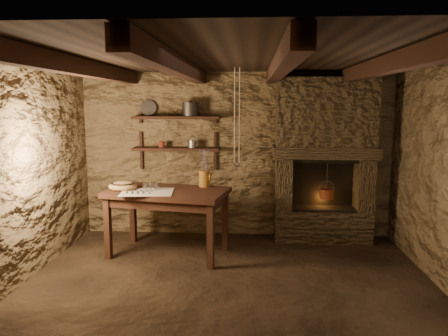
# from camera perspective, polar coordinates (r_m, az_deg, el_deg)

# --- Properties ---
(floor) EXTENTS (4.50, 4.50, 0.00)m
(floor) POSITION_cam_1_polar(r_m,az_deg,el_deg) (4.80, 0.57, -15.57)
(floor) COLOR black
(floor) RESTS_ON ground
(back_wall) EXTENTS (4.50, 0.04, 2.40)m
(back_wall) POSITION_cam_1_polar(r_m,az_deg,el_deg) (6.42, 1.54, 1.73)
(back_wall) COLOR brown
(back_wall) RESTS_ON floor
(front_wall) EXTENTS (4.50, 0.04, 2.40)m
(front_wall) POSITION_cam_1_polar(r_m,az_deg,el_deg) (2.50, -1.87, -9.10)
(front_wall) COLOR brown
(front_wall) RESTS_ON floor
(left_wall) EXTENTS (0.04, 4.00, 2.40)m
(left_wall) POSITION_cam_1_polar(r_m,az_deg,el_deg) (5.09, -25.63, -0.90)
(left_wall) COLOR brown
(left_wall) RESTS_ON floor
(ceiling) EXTENTS (4.50, 4.00, 0.04)m
(ceiling) POSITION_cam_1_polar(r_m,az_deg,el_deg) (4.40, 0.61, 14.27)
(ceiling) COLOR black
(ceiling) RESTS_ON back_wall
(beam_far_left) EXTENTS (0.14, 3.95, 0.16)m
(beam_far_left) POSITION_cam_1_polar(r_m,az_deg,el_deg) (4.72, -18.35, 12.37)
(beam_far_left) COLOR black
(beam_far_left) RESTS_ON ceiling
(beam_mid_left) EXTENTS (0.14, 3.95, 0.16)m
(beam_mid_left) POSITION_cam_1_polar(r_m,az_deg,el_deg) (4.45, -6.00, 13.00)
(beam_mid_left) COLOR black
(beam_mid_left) RESTS_ON ceiling
(beam_mid_right) EXTENTS (0.14, 3.95, 0.16)m
(beam_mid_right) POSITION_cam_1_polar(r_m,az_deg,el_deg) (4.40, 7.30, 13.04)
(beam_mid_right) COLOR black
(beam_mid_right) RESTS_ON ceiling
(beam_far_right) EXTENTS (0.14, 3.95, 0.16)m
(beam_far_right) POSITION_cam_1_polar(r_m,az_deg,el_deg) (4.57, 20.22, 12.42)
(beam_far_right) COLOR black
(beam_far_right) RESTS_ON ceiling
(shelf_lower) EXTENTS (1.25, 0.30, 0.04)m
(shelf_lower) POSITION_cam_1_polar(r_m,az_deg,el_deg) (6.34, -6.22, 2.50)
(shelf_lower) COLOR black
(shelf_lower) RESTS_ON back_wall
(shelf_upper) EXTENTS (1.25, 0.30, 0.04)m
(shelf_upper) POSITION_cam_1_polar(r_m,az_deg,el_deg) (6.31, -6.28, 6.57)
(shelf_upper) COLOR black
(shelf_upper) RESTS_ON back_wall
(hearth) EXTENTS (1.43, 0.51, 2.30)m
(hearth) POSITION_cam_1_polar(r_m,az_deg,el_deg) (6.27, 12.95, 1.59)
(hearth) COLOR #3B2F1D
(hearth) RESTS_ON floor
(work_table) EXTENTS (1.63, 1.12, 0.85)m
(work_table) POSITION_cam_1_polar(r_m,az_deg,el_deg) (5.73, -7.29, -6.73)
(work_table) COLOR black
(work_table) RESTS_ON floor
(linen_cloth) EXTENTS (0.68, 0.57, 0.01)m
(linen_cloth) POSITION_cam_1_polar(r_m,az_deg,el_deg) (5.52, -9.98, -3.11)
(linen_cloth) COLOR silver
(linen_cloth) RESTS_ON work_table
(pewter_cutlery_row) EXTENTS (0.55, 0.26, 0.01)m
(pewter_cutlery_row) POSITION_cam_1_polar(r_m,az_deg,el_deg) (5.50, -10.04, -3.05)
(pewter_cutlery_row) COLOR gray
(pewter_cutlery_row) RESTS_ON linen_cloth
(drinking_glasses) EXTENTS (0.20, 0.06, 0.08)m
(drinking_glasses) POSITION_cam_1_polar(r_m,az_deg,el_deg) (5.63, -9.50, -2.42)
(drinking_glasses) COLOR white
(drinking_glasses) RESTS_ON linen_cloth
(stoneware_jug) EXTENTS (0.17, 0.17, 0.50)m
(stoneware_jug) POSITION_cam_1_polar(r_m,az_deg,el_deg) (5.78, -2.55, -0.36)
(stoneware_jug) COLOR #AA6E21
(stoneware_jug) RESTS_ON work_table
(wooden_bowl) EXTENTS (0.48, 0.48, 0.13)m
(wooden_bowl) POSITION_cam_1_polar(r_m,az_deg,el_deg) (5.76, -13.06, -2.33)
(wooden_bowl) COLOR #A47C47
(wooden_bowl) RESTS_ON work_table
(iron_stockpot) EXTENTS (0.29, 0.29, 0.17)m
(iron_stockpot) POSITION_cam_1_polar(r_m,az_deg,el_deg) (6.28, -4.40, 7.56)
(iron_stockpot) COLOR #312E2B
(iron_stockpot) RESTS_ON shelf_upper
(tin_pan) EXTENTS (0.24, 0.13, 0.23)m
(tin_pan) POSITION_cam_1_polar(r_m,az_deg,el_deg) (6.49, -9.85, 7.75)
(tin_pan) COLOR #989793
(tin_pan) RESTS_ON shelf_upper
(small_kettle) EXTENTS (0.16, 0.13, 0.16)m
(small_kettle) POSITION_cam_1_polar(r_m,az_deg,el_deg) (6.30, -4.16, 3.16)
(small_kettle) COLOR #989793
(small_kettle) RESTS_ON shelf_lower
(rusty_tin) EXTENTS (0.09, 0.09, 0.09)m
(rusty_tin) POSITION_cam_1_polar(r_m,az_deg,el_deg) (6.38, -8.14, 3.07)
(rusty_tin) COLOR #5E1C12
(rusty_tin) RESTS_ON shelf_lower
(red_pot) EXTENTS (0.21, 0.20, 0.54)m
(red_pot) POSITION_cam_1_polar(r_m,az_deg,el_deg) (6.31, 13.24, -3.23)
(red_pot) COLOR maroon
(red_pot) RESTS_ON hearth
(hanging_ropes) EXTENTS (0.08, 0.08, 1.20)m
(hanging_ropes) POSITION_cam_1_polar(r_m,az_deg,el_deg) (5.43, 1.72, 6.84)
(hanging_ropes) COLOR tan
(hanging_ropes) RESTS_ON ceiling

